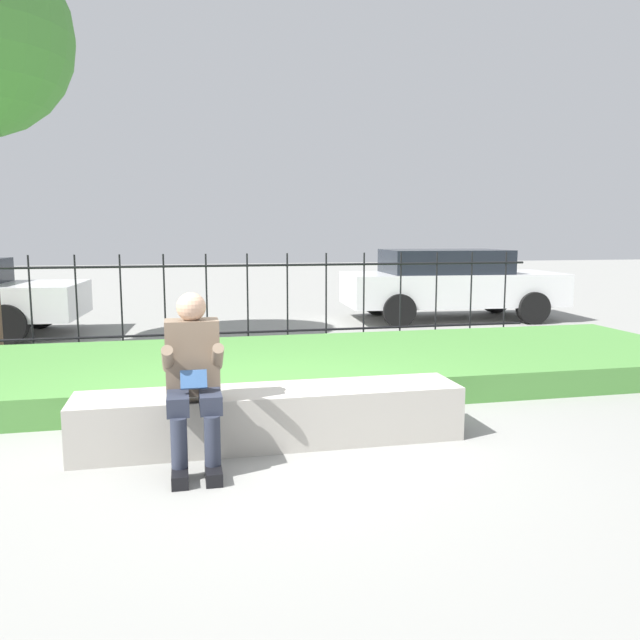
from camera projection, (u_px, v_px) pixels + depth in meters
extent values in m
plane|color=gray|center=(266.00, 443.00, 4.94)|extent=(60.00, 60.00, 0.00)
cube|color=#ADA89E|center=(272.00, 416.00, 4.92)|extent=(3.02, 0.57, 0.43)
cube|color=gray|center=(272.00, 438.00, 4.94)|extent=(2.90, 0.52, 0.08)
cube|color=black|center=(180.00, 477.00, 4.13)|extent=(0.11, 0.26, 0.09)
cylinder|color=#282D3D|center=(179.00, 443.00, 4.16)|extent=(0.11, 0.11, 0.34)
cube|color=#282D3D|center=(178.00, 401.00, 4.33)|extent=(0.15, 0.42, 0.13)
cube|color=black|center=(214.00, 474.00, 4.17)|extent=(0.11, 0.26, 0.09)
cylinder|color=#282D3D|center=(212.00, 441.00, 4.20)|extent=(0.11, 0.11, 0.34)
cube|color=#282D3D|center=(210.00, 399.00, 4.37)|extent=(0.15, 0.42, 0.13)
cube|color=#7A6651|center=(192.00, 357.00, 4.52)|extent=(0.38, 0.24, 0.54)
sphere|color=tan|center=(191.00, 307.00, 4.45)|extent=(0.21, 0.21, 0.21)
cylinder|color=#7A6651|center=(168.00, 359.00, 4.32)|extent=(0.08, 0.29, 0.24)
cylinder|color=#7A6651|center=(218.00, 357.00, 4.40)|extent=(0.08, 0.29, 0.24)
cube|color=#335689|center=(194.00, 380.00, 4.28)|extent=(0.18, 0.09, 0.13)
cube|color=#4C893D|center=(240.00, 369.00, 6.96)|extent=(10.98, 2.83, 0.28)
cylinder|color=black|center=(228.00, 333.00, 8.67)|extent=(8.98, 0.03, 0.03)
cylinder|color=black|center=(227.00, 266.00, 8.54)|extent=(8.98, 0.03, 0.03)
cylinder|color=black|center=(31.00, 308.00, 8.07)|extent=(0.02, 0.02, 1.37)
cylinder|color=black|center=(77.00, 307.00, 8.19)|extent=(0.02, 0.02, 1.37)
cylinder|color=black|center=(122.00, 306.00, 8.31)|extent=(0.02, 0.02, 1.37)
cylinder|color=black|center=(165.00, 305.00, 8.43)|extent=(0.02, 0.02, 1.37)
cylinder|color=black|center=(207.00, 304.00, 8.55)|extent=(0.02, 0.02, 1.37)
cylinder|color=black|center=(248.00, 303.00, 8.67)|extent=(0.02, 0.02, 1.37)
cylinder|color=black|center=(287.00, 302.00, 8.79)|extent=(0.02, 0.02, 1.37)
cylinder|color=black|center=(326.00, 301.00, 8.91)|extent=(0.02, 0.02, 1.37)
cylinder|color=black|center=(364.00, 300.00, 9.04)|extent=(0.02, 0.02, 1.37)
cylinder|color=black|center=(400.00, 299.00, 9.16)|extent=(0.02, 0.02, 1.37)
cylinder|color=black|center=(436.00, 298.00, 9.28)|extent=(0.02, 0.02, 1.37)
cylinder|color=black|center=(471.00, 298.00, 9.40)|extent=(0.02, 0.02, 1.37)
cylinder|color=black|center=(505.00, 297.00, 9.52)|extent=(0.02, 0.02, 1.37)
cube|color=silver|center=(452.00, 288.00, 11.98)|extent=(4.20, 1.98, 0.60)
cube|color=black|center=(444.00, 261.00, 11.89)|extent=(2.35, 1.64, 0.44)
cylinder|color=black|center=(533.00, 308.00, 11.40)|extent=(0.61, 0.24, 0.59)
cylinder|color=black|center=(495.00, 299.00, 13.01)|extent=(0.61, 0.24, 0.59)
cylinder|color=black|center=(399.00, 310.00, 11.03)|extent=(0.61, 0.24, 0.59)
cylinder|color=black|center=(377.00, 301.00, 12.65)|extent=(0.61, 0.24, 0.59)
cylinder|color=black|center=(6.00, 325.00, 9.23)|extent=(0.62, 0.24, 0.61)
cylinder|color=black|center=(40.00, 311.00, 10.91)|extent=(0.62, 0.24, 0.61)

